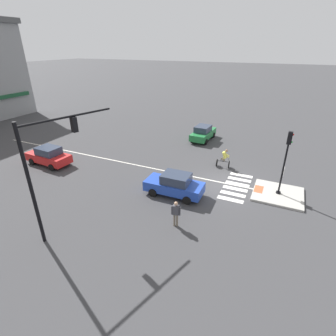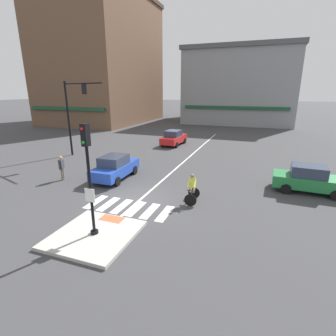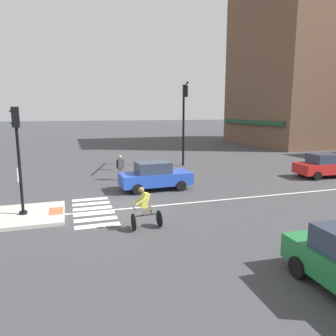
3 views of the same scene
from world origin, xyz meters
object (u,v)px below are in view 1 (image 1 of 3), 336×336
cyclist (224,158)px  car_blue_westbound_near (175,185)px  pedestrian_at_curb_left (176,212)px  traffic_light_mast (46,163)px  car_red_westbound_distant (49,156)px  car_green_cross_right (203,133)px  signal_pole (286,158)px

cyclist → car_blue_westbound_near: bearing=161.2°
cyclist → pedestrian_at_curb_left: (-9.21, 0.56, 0.11)m
traffic_light_mast → car_red_westbound_distant: (6.58, 7.96, -3.56)m
car_blue_westbound_near → cyclist: (5.99, -2.04, 0.06)m
pedestrian_at_curb_left → car_blue_westbound_near: bearing=24.7°
car_green_cross_right → car_red_westbound_distant: bearing=139.3°
traffic_light_mast → car_blue_westbound_near: traffic_light_mast is taller
car_red_westbound_distant → traffic_light_mast: bearing=-129.6°
car_blue_westbound_near → car_green_cross_right: (12.13, 1.83, 0.00)m
cyclist → car_red_westbound_distant: bearing=112.5°
car_blue_westbound_near → car_red_westbound_distant: 12.18m
signal_pole → pedestrian_at_curb_left: size_ratio=2.72×
car_green_cross_right → cyclist: cyclist is taller
signal_pole → pedestrian_at_curb_left: 8.39m
traffic_light_mast → car_green_cross_right: size_ratio=1.59×
traffic_light_mast → car_green_cross_right: traffic_light_mast is taller
signal_pole → traffic_light_mast: 14.60m
car_blue_westbound_near → pedestrian_at_curb_left: pedestrian_at_curb_left is taller
car_red_westbound_distant → pedestrian_at_curb_left: bearing=-103.6°
car_red_westbound_distant → car_green_cross_right: (12.04, -10.35, 0.00)m
traffic_light_mast → car_red_westbound_distant: traffic_light_mast is taller
car_red_westbound_distant → car_green_cross_right: size_ratio=1.00×
signal_pole → pedestrian_at_curb_left: bearing=140.1°
signal_pole → cyclist: signal_pole is taller
signal_pole → cyclist: bearing=57.9°
signal_pole → pedestrian_at_curb_left: (-6.27, 5.24, -1.90)m
pedestrian_at_curb_left → cyclist: bearing=-3.5°
car_green_cross_right → pedestrian_at_curb_left: bearing=-167.8°
car_green_cross_right → pedestrian_at_curb_left: size_ratio=2.50×
signal_pole → car_blue_westbound_near: bearing=114.4°
cyclist → traffic_light_mast: bearing=153.4°
traffic_light_mast → pedestrian_at_curb_left: traffic_light_mast is taller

